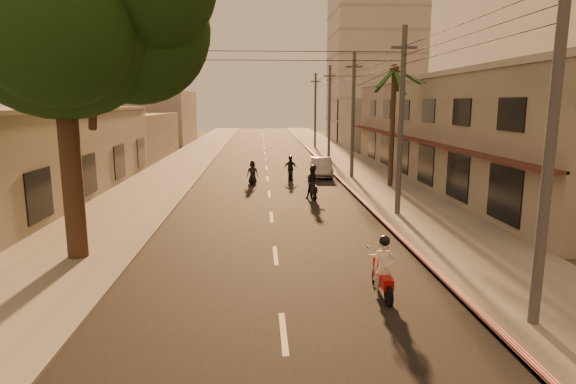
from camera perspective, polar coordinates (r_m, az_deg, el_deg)
name	(u,v)px	position (r m, az deg, el deg)	size (l,w,h in m)	color
ground	(277,275)	(15.75, -1.25, -9.82)	(160.00, 160.00, 0.00)	#383023
road	(268,179)	(35.19, -2.44, 1.58)	(10.00, 140.00, 0.02)	black
sidewalk_right	(369,177)	(36.08, 9.56, 1.74)	(5.00, 140.00, 0.12)	slate
sidewalk_left	(164,179)	(35.87, -14.51, 1.50)	(5.00, 140.00, 0.12)	slate
curb_stripe	(349,189)	(30.76, 7.26, 0.37)	(0.20, 60.00, 0.20)	red
shophouse_row	(469,130)	(35.86, 20.65, 6.93)	(8.80, 34.20, 7.30)	gray
left_building	(29,153)	(31.89, -28.36, 4.09)	(8.20, 24.20, 5.20)	#ACA69C
distant_tower	(374,42)	(73.16, 10.21, 17.05)	(12.10, 12.10, 28.00)	#B7B5B2
broadleaf_tree	(72,10)	(18.22, -24.22, 19.11)	(9.60, 8.70, 12.10)	black
palm_tree	(394,76)	(31.96, 12.48, 13.28)	(5.00, 5.00, 8.20)	black
utility_poles	(354,88)	(35.42, 7.79, 12.14)	(1.20, 48.26, 9.00)	#38383A
filler_right	(376,123)	(61.55, 10.43, 8.05)	(8.00, 14.00, 6.00)	#ACA69C
filler_left_near	(124,136)	(50.70, -18.85, 6.26)	(8.00, 14.00, 4.40)	#ACA69C
filler_left_far	(160,118)	(68.14, -14.89, 8.51)	(8.00, 14.00, 7.00)	#ACA69C
scooter_red	(383,271)	(14.05, 11.22, -9.14)	(0.70, 1.87, 1.84)	black
scooter_mid_a	(313,184)	(27.76, 3.02, 1.00)	(0.96, 2.02, 1.98)	black
scooter_mid_b	(290,169)	(34.59, 0.28, 2.73)	(0.98, 1.80, 1.77)	black
scooter_far_a	(253,173)	(32.83, -4.23, 2.20)	(0.87, 1.68, 1.64)	black
parked_car	(321,167)	(36.28, 3.95, 2.94)	(1.73, 4.37, 1.41)	gray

